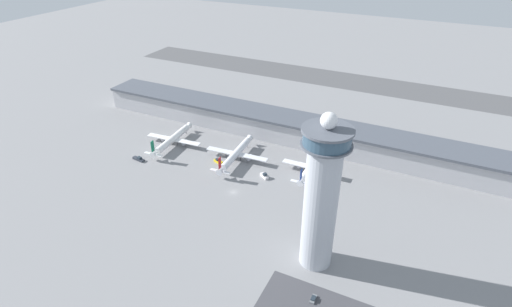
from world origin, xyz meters
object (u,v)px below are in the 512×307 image
object	(u,v)px
service_truck_baggage	(218,161)
service_truck_water	(310,204)
airplane_gate_charlie	(311,167)
car_blue_compact	(313,299)
control_tower	(321,195)
airplane_gate_bravo	(236,154)
service_truck_fuel	(139,159)
service_truck_catering	(264,176)
airplane_gate_alpha	(173,139)

from	to	relation	value
service_truck_baggage	service_truck_water	xyz separation A→B (m)	(64.31, -16.10, 0.00)
airplane_gate_charlie	car_blue_compact	bearing A→B (deg)	-70.04
car_blue_compact	service_truck_water	bearing A→B (deg)	110.51
control_tower	airplane_gate_bravo	distance (m)	96.45
control_tower	service_truck_fuel	bearing A→B (deg)	165.36
control_tower	airplane_gate_charlie	bearing A→B (deg)	110.84
service_truck_fuel	service_truck_water	size ratio (longest dim) A/B	1.45
control_tower	airplane_gate_charlie	xyz separation A→B (m)	(-24.53, 64.43, -30.21)
control_tower	service_truck_catering	distance (m)	75.70
service_truck_catering	car_blue_compact	world-z (taller)	service_truck_catering
airplane_gate_charlie	service_truck_catering	world-z (taller)	airplane_gate_charlie
airplane_gate_alpha	car_blue_compact	bearing A→B (deg)	-32.38
airplane_gate_bravo	service_truck_water	size ratio (longest dim) A/B	7.59
airplane_gate_alpha	service_truck_catering	xyz separation A→B (m)	(70.19, -8.77, -3.05)
control_tower	car_blue_compact	size ratio (longest dim) A/B	15.82
service_truck_water	car_blue_compact	size ratio (longest dim) A/B	1.35
airplane_gate_bravo	service_truck_catering	distance (m)	25.72
airplane_gate_alpha	service_truck_baggage	xyz separation A→B (m)	(38.11, -6.35, -3.17)
car_blue_compact	airplane_gate_charlie	bearing A→B (deg)	109.96
control_tower	service_truck_baggage	xyz separation A→B (m)	(-78.87, 51.45, -33.84)
airplane_gate_bravo	service_truck_water	bearing A→B (deg)	-22.61
airplane_gate_alpha	airplane_gate_bravo	xyz separation A→B (m)	(46.57, 0.80, 0.49)
service_truck_fuel	airplane_gate_bravo	bearing A→B (deg)	25.89
airplane_gate_charlie	service_truck_catering	bearing A→B (deg)	-145.33
airplane_gate_bravo	car_blue_compact	size ratio (longest dim) A/B	10.29
airplane_gate_bravo	control_tower	bearing A→B (deg)	-39.77
airplane_gate_alpha	car_blue_compact	xyz separation A→B (m)	(123.24, -78.15, -3.56)
airplane_gate_bravo	service_truck_catering	bearing A→B (deg)	-22.06
car_blue_compact	service_truck_baggage	bearing A→B (deg)	139.86
airplane_gate_bravo	service_truck_baggage	size ratio (longest dim) A/B	6.81
airplane_gate_charlie	service_truck_fuel	distance (m)	104.81
airplane_gate_bravo	service_truck_fuel	distance (m)	59.99
control_tower	airplane_gate_bravo	bearing A→B (deg)	140.23
control_tower	service_truck_catering	size ratio (longest dim) A/B	11.10
airplane_gate_alpha	service_truck_water	bearing A→B (deg)	-12.37
service_truck_water	car_blue_compact	bearing A→B (deg)	-69.49
car_blue_compact	service_truck_fuel	bearing A→B (deg)	157.98
service_truck_fuel	service_truck_baggage	bearing A→B (deg)	22.71
service_truck_baggage	service_truck_fuel	bearing A→B (deg)	-157.29
airplane_gate_alpha	service_truck_baggage	size ratio (longest dim) A/B	6.78
airplane_gate_charlie	service_truck_baggage	size ratio (longest dim) A/B	5.70
control_tower	service_truck_fuel	world-z (taller)	control_tower
airplane_gate_bravo	car_blue_compact	world-z (taller)	airplane_gate_bravo
car_blue_compact	airplane_gate_alpha	bearing A→B (deg)	147.62
service_truck_water	airplane_gate_charlie	bearing A→B (deg)	108.91
service_truck_baggage	car_blue_compact	size ratio (longest dim) A/B	1.51
service_truck_fuel	service_truck_water	distance (m)	109.74
service_truck_catering	service_truck_baggage	distance (m)	32.17
service_truck_baggage	airplane_gate_alpha	bearing A→B (deg)	170.53
service_truck_catering	service_truck_water	bearing A→B (deg)	-23.01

